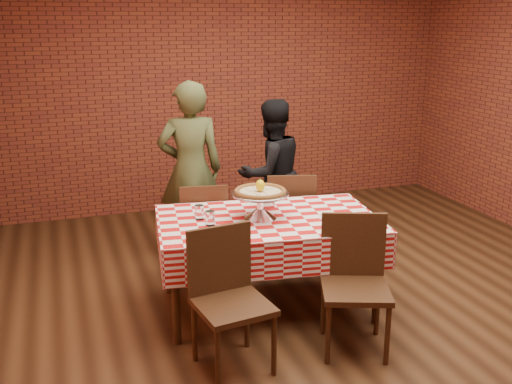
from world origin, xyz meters
The scene contains 19 objects.
ground centered at (0.00, 0.00, 0.00)m, with size 6.00×6.00×0.00m, color black.
back_wall centered at (0.00, 3.00, 1.45)m, with size 5.50×5.50×0.00m, color maroon.
table centered at (-0.50, 0.20, 0.38)m, with size 1.66×1.00×0.75m, color #402612.
tablecloth centered at (-0.50, 0.20, 0.62)m, with size 1.70×1.03×0.29m, color red, non-canonical shape.
pizza_stand centered at (-0.56, 0.22, 0.86)m, with size 0.45×0.45×0.20m, color silver, non-canonical shape.
pizza centered at (-0.56, 0.22, 0.96)m, with size 0.40×0.40×0.03m, color beige.
lemon centered at (-0.56, 0.22, 1.02)m, with size 0.07×0.07×0.09m, color yellow.
water_glass_left centered at (-0.97, 0.18, 0.81)m, with size 0.07×0.07×0.11m, color white.
water_glass_right centered at (-1.01, 0.35, 0.81)m, with size 0.07×0.07×0.11m, color white.
side_plate centered at (-0.07, 0.03, 0.76)m, with size 0.15×0.15×0.01m, color white.
sweetener_packet_a centered at (0.01, -0.05, 0.76)m, with size 0.05×0.04×0.01m, color white.
sweetener_packet_b centered at (0.05, 0.01, 0.76)m, with size 0.05×0.04×0.01m, color white.
condiment_caddy centered at (-0.41, 0.46, 0.83)m, with size 0.10×0.08×0.14m, color silver.
chair_near_left centered at (-1.01, -0.54, 0.47)m, with size 0.45×0.45×0.94m, color #402612, non-canonical shape.
chair_near_right centered at (-0.15, -0.58, 0.47)m, with size 0.45×0.45×0.94m, color #402612, non-canonical shape.
chair_far_left centered at (-0.83, 0.97, 0.44)m, with size 0.41×0.41×0.89m, color #402612, non-canonical shape.
chair_far_right centered at (-0.02, 0.96, 0.46)m, with size 0.44×0.44×0.92m, color #402612, non-canonical shape.
diner_olive centered at (-0.81, 1.52, 0.85)m, with size 0.62×0.41×1.70m, color #454C28.
diner_black centered at (0.01, 1.53, 0.74)m, with size 0.72×0.56×1.49m, color black.
Camera 1 is at (-1.99, -3.87, 2.24)m, focal length 41.65 mm.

